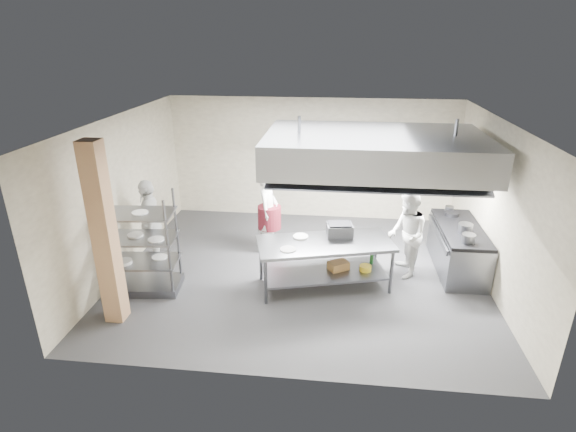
# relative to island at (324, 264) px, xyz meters

# --- Properties ---
(floor) EXTENTS (7.00, 7.00, 0.00)m
(floor) POSITION_rel_island_xyz_m (-0.47, 0.50, -0.46)
(floor) COLOR #2C2C2E
(floor) RESTS_ON ground
(ceiling) EXTENTS (7.00, 7.00, 0.00)m
(ceiling) POSITION_rel_island_xyz_m (-0.47, 0.50, 2.54)
(ceiling) COLOR silver
(ceiling) RESTS_ON wall_back
(wall_back) EXTENTS (7.00, 0.00, 7.00)m
(wall_back) POSITION_rel_island_xyz_m (-0.47, 3.50, 1.04)
(wall_back) COLOR #A0977F
(wall_back) RESTS_ON ground
(wall_left) EXTENTS (0.00, 6.00, 6.00)m
(wall_left) POSITION_rel_island_xyz_m (-3.97, 0.50, 1.04)
(wall_left) COLOR #A0977F
(wall_left) RESTS_ON ground
(wall_right) EXTENTS (0.00, 6.00, 6.00)m
(wall_right) POSITION_rel_island_xyz_m (3.03, 0.50, 1.04)
(wall_right) COLOR #A0977F
(wall_right) RESTS_ON ground
(column) EXTENTS (0.30, 0.30, 3.00)m
(column) POSITION_rel_island_xyz_m (-3.37, -1.40, 1.04)
(column) COLOR tan
(column) RESTS_ON floor
(exhaust_hood) EXTENTS (4.00, 2.50, 0.60)m
(exhaust_hood) POSITION_rel_island_xyz_m (0.83, 0.90, 1.94)
(exhaust_hood) COLOR gray
(exhaust_hood) RESTS_ON ceiling
(hood_strip_a) EXTENTS (1.60, 0.12, 0.04)m
(hood_strip_a) POSITION_rel_island_xyz_m (-0.07, 0.90, 1.62)
(hood_strip_a) COLOR white
(hood_strip_a) RESTS_ON exhaust_hood
(hood_strip_b) EXTENTS (1.60, 0.12, 0.04)m
(hood_strip_b) POSITION_rel_island_xyz_m (1.73, 0.90, 1.62)
(hood_strip_b) COLOR white
(hood_strip_b) RESTS_ON exhaust_hood
(wall_shelf) EXTENTS (1.50, 0.28, 0.04)m
(wall_shelf) POSITION_rel_island_xyz_m (1.33, 3.34, 1.04)
(wall_shelf) COLOR gray
(wall_shelf) RESTS_ON wall_back
(island) EXTENTS (2.60, 1.61, 0.91)m
(island) POSITION_rel_island_xyz_m (0.00, 0.00, 0.00)
(island) COLOR gray
(island) RESTS_ON floor
(island_worktop) EXTENTS (2.60, 1.61, 0.06)m
(island_worktop) POSITION_rel_island_xyz_m (0.00, 0.00, 0.42)
(island_worktop) COLOR gray
(island_worktop) RESTS_ON island
(island_undershelf) EXTENTS (2.39, 1.46, 0.04)m
(island_undershelf) POSITION_rel_island_xyz_m (0.00, 0.00, -0.16)
(island_undershelf) COLOR slate
(island_undershelf) RESTS_ON island
(pass_rack) EXTENTS (1.31, 0.85, 1.86)m
(pass_rack) POSITION_rel_island_xyz_m (-3.26, -0.46, 0.48)
(pass_rack) COLOR slate
(pass_rack) RESTS_ON floor
(cooking_range) EXTENTS (0.80, 2.00, 0.84)m
(cooking_range) POSITION_rel_island_xyz_m (2.61, 1.00, -0.04)
(cooking_range) COLOR slate
(cooking_range) RESTS_ON floor
(range_top) EXTENTS (0.78, 1.96, 0.06)m
(range_top) POSITION_rel_island_xyz_m (2.61, 1.00, 0.41)
(range_top) COLOR black
(range_top) RESTS_ON cooking_range
(chef_head) EXTENTS (0.52, 0.70, 1.77)m
(chef_head) POSITION_rel_island_xyz_m (-1.25, 1.40, 0.43)
(chef_head) COLOR silver
(chef_head) RESTS_ON floor
(chef_line) EXTENTS (0.72, 0.89, 1.71)m
(chef_line) POSITION_rel_island_xyz_m (1.53, 0.63, 0.40)
(chef_line) COLOR white
(chef_line) RESTS_ON floor
(chef_plating) EXTENTS (0.81, 1.15, 1.81)m
(chef_plating) POSITION_rel_island_xyz_m (-3.47, 0.47, 0.45)
(chef_plating) COLOR white
(chef_plating) RESTS_ON floor
(griddle) EXTENTS (0.52, 0.43, 0.23)m
(griddle) POSITION_rel_island_xyz_m (0.25, 0.30, 0.57)
(griddle) COLOR slate
(griddle) RESTS_ON island_worktop
(wicker_basket) EXTENTS (0.43, 0.39, 0.16)m
(wicker_basket) POSITION_rel_island_xyz_m (0.26, 0.09, -0.06)
(wicker_basket) COLOR olive
(wicker_basket) RESTS_ON island_undershelf
(stockpot) EXTENTS (0.27, 0.27, 0.19)m
(stockpot) POSITION_rel_island_xyz_m (2.61, 0.72, 0.54)
(stockpot) COLOR slate
(stockpot) RESTS_ON range_top
(plate_stack) EXTENTS (0.28, 0.28, 0.05)m
(plate_stack) POSITION_rel_island_xyz_m (-3.26, -0.46, 0.14)
(plate_stack) COLOR white
(plate_stack) RESTS_ON pass_rack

